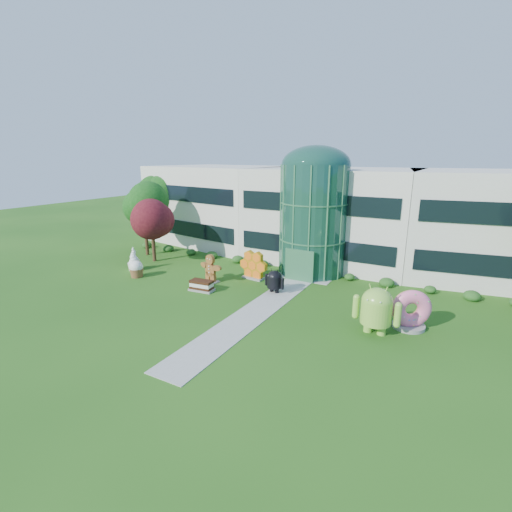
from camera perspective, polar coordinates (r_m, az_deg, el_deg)
The scene contains 14 objects.
ground at distance 25.07m, azimuth -1.51°, elevation -9.68°, with size 140.00×140.00×0.00m, color #215114.
building at distance 39.73m, azimuth 11.92°, elevation 6.33°, with size 46.00×15.00×9.30m, color beige, non-canonical shape.
atrium at distance 34.08m, azimuth 8.85°, elevation 5.48°, with size 6.00×6.00×9.80m, color #194738.
walkway at distance 26.65m, azimuth 0.71°, elevation -8.06°, with size 2.40×20.00×0.04m, color #9E9E93.
tree_red at distance 39.07m, azimuth -15.62°, elevation 3.49°, with size 4.00×4.00×6.00m, color #3F0C14, non-canonical shape.
trees_backdrop at distance 35.13m, azimuth 9.39°, elevation 4.58°, with size 52.00×8.00×8.40m, color #114310, non-canonical shape.
android_green at distance 23.70m, azimuth 18.05°, elevation -7.49°, with size 3.00×2.00×3.40m, color #89C63F, non-canonical shape.
android_black at distance 29.34m, azimuth 2.84°, elevation -3.68°, with size 1.87×1.25×2.12m, color black, non-canonical shape.
donut at distance 25.31m, azimuth 22.66°, elevation -7.48°, with size 2.49×1.20×2.59m, color #EB599B, non-canonical shape.
gingerbread at distance 31.95m, azimuth -7.02°, elevation -1.86°, with size 2.68×1.03×2.48m, color brown, non-canonical shape.
ice_cream_sandwich at distance 30.21m, azimuth -8.37°, elevation -4.51°, with size 2.00×1.00×0.89m, color black, non-canonical shape.
honeycomb at distance 32.59m, azimuth -0.37°, elevation -1.59°, with size 2.89×1.03×2.27m, color orange, non-canonical shape.
froyo at distance 36.90m, azimuth -18.29°, elevation -0.41°, with size 1.29×1.29×2.22m, color white, non-canonical shape.
cupcake at distance 34.82m, azimuth -17.92°, elevation -1.88°, with size 1.27×1.27×1.53m, color white, non-canonical shape.
Camera 1 is at (11.70, -19.51, 10.54)m, focal length 26.00 mm.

